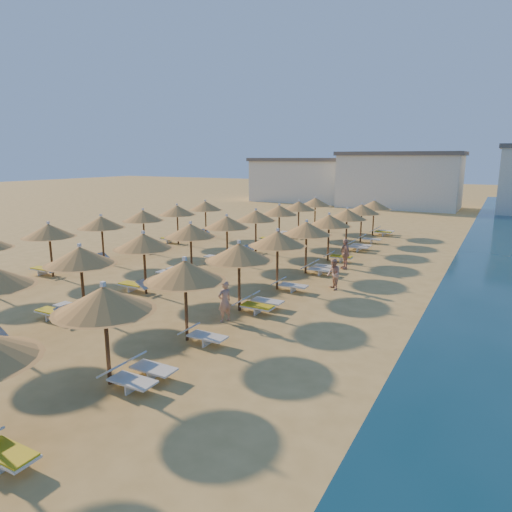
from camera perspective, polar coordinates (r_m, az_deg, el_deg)
The scene contains 9 objects.
ground at distance 22.32m, azimuth -7.19°, elevation -4.92°, with size 220.00×220.00×0.00m, color tan.
hotel_blocks at distance 64.36m, azimuth 20.14°, elevation 8.95°, with size 49.10×10.65×8.10m.
parasol_row_east at distance 22.61m, azimuth 2.71°, elevation 2.08°, with size 2.92×40.44×3.12m.
parasol_row_west at distance 25.35m, azimuth -8.18°, elevation 3.07°, with size 2.92×40.44×3.12m.
parasol_row_inland at distance 29.90m, azimuth -18.76°, elevation 3.92°, with size 2.92×25.44×3.12m.
loungers at distance 25.21m, azimuth -6.42°, elevation -2.09°, with size 15.34×39.08×0.66m.
beachgoer_a at distance 18.54m, azimuth -3.95°, elevation -5.66°, with size 0.62×0.41×1.71m, color tan.
beachgoer_b at distance 23.26m, azimuth 9.67°, elevation -2.28°, with size 0.77×0.60×1.58m, color tan.
beachgoer_c at distance 27.74m, azimuth 11.07°, elevation 0.28°, with size 1.07×0.44×1.82m, color tan.
Camera 1 is at (12.56, -17.26, 6.53)m, focal length 32.00 mm.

